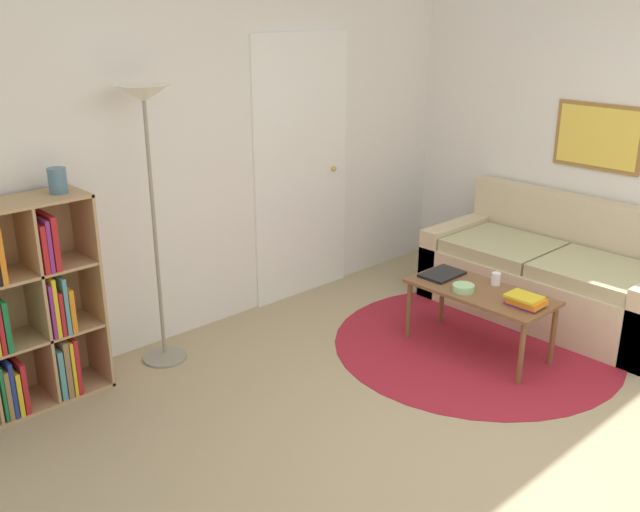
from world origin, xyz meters
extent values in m
plane|color=tan|center=(0.00, 0.00, 0.00)|extent=(14.00, 14.00, 0.00)
cube|color=silver|center=(0.00, 2.70, 1.30)|extent=(7.59, 0.05, 2.60)
cube|color=white|center=(0.75, 2.66, 1.03)|extent=(0.94, 0.02, 2.07)
sphere|color=tan|center=(1.08, 2.64, 0.99)|extent=(0.04, 0.04, 0.04)
cube|color=silver|center=(2.32, 1.34, 1.30)|extent=(0.05, 5.68, 2.60)
cube|color=olive|center=(2.28, 1.03, 1.32)|extent=(0.02, 0.69, 0.50)
cube|color=yellow|center=(2.27, 1.03, 1.32)|extent=(0.01, 0.63, 0.44)
cylinder|color=maroon|center=(1.00, 1.11, 0.00)|extent=(1.98, 1.98, 0.01)
cube|color=tan|center=(-1.14, 2.49, 0.62)|extent=(0.02, 0.34, 1.24)
cube|color=tan|center=(-1.65, 2.49, 0.01)|extent=(1.04, 0.34, 0.02)
cube|color=tan|center=(-1.48, 2.49, 0.62)|extent=(0.02, 0.32, 1.20)
cube|color=tan|center=(-1.65, 2.49, 0.42)|extent=(1.00, 0.32, 0.02)
cube|color=tan|center=(-1.65, 2.49, 0.82)|extent=(1.00, 0.32, 0.02)
cube|color=olive|center=(-1.76, 2.45, 0.17)|extent=(0.03, 0.26, 0.30)
cube|color=navy|center=(-1.74, 2.46, 0.19)|extent=(0.02, 0.27, 0.35)
cube|color=gold|center=(-1.70, 2.44, 0.15)|extent=(0.03, 0.24, 0.27)
cube|color=#B21E23|center=(-1.67, 2.45, 0.18)|extent=(0.03, 0.26, 0.32)
cube|color=teal|center=(-1.45, 2.45, 0.18)|extent=(0.03, 0.26, 0.32)
cube|color=olive|center=(-1.41, 2.45, 0.20)|extent=(0.03, 0.26, 0.36)
cube|color=gold|center=(-1.38, 2.43, 0.19)|extent=(0.02, 0.21, 0.35)
cube|color=#B21E23|center=(-1.35, 2.45, 0.20)|extent=(0.03, 0.26, 0.36)
cube|color=#196B38|center=(-1.71, 2.42, 0.58)|extent=(0.03, 0.20, 0.30)
cube|color=#7F287A|center=(-1.45, 2.45, 0.59)|extent=(0.02, 0.24, 0.33)
cube|color=gold|center=(-1.43, 2.42, 0.61)|extent=(0.02, 0.20, 0.36)
cube|color=#B21E23|center=(-1.40, 2.43, 0.56)|extent=(0.02, 0.22, 0.27)
cube|color=teal|center=(-1.37, 2.42, 0.60)|extent=(0.02, 0.19, 0.35)
cube|color=orange|center=(-1.34, 2.42, 0.56)|extent=(0.03, 0.20, 0.27)
cube|color=#B21E23|center=(-1.45, 2.44, 0.97)|extent=(0.03, 0.24, 0.28)
cube|color=#7F287A|center=(-1.42, 2.42, 0.98)|extent=(0.02, 0.20, 0.31)
cube|color=#B21E23|center=(-1.38, 2.44, 0.99)|extent=(0.03, 0.23, 0.32)
cylinder|color=gray|center=(-0.71, 2.42, 0.01)|extent=(0.29, 0.29, 0.01)
cylinder|color=gray|center=(-0.71, 2.42, 0.91)|extent=(0.02, 0.02, 1.71)
cone|color=white|center=(-0.71, 2.42, 1.76)|extent=(0.33, 0.33, 0.10)
cube|color=#CCB793|center=(1.83, 1.05, 0.21)|extent=(0.88, 1.85, 0.42)
cube|color=#CCB793|center=(2.19, 1.05, 0.43)|extent=(0.16, 1.85, 0.86)
cube|color=#CCB793|center=(1.83, 1.89, 0.28)|extent=(0.88, 0.16, 0.56)
cube|color=tan|center=(1.75, 0.66, 0.47)|extent=(0.68, 0.75, 0.10)
cube|color=tan|center=(1.75, 1.43, 0.47)|extent=(0.68, 0.75, 0.10)
cube|color=brown|center=(0.93, 1.06, 0.44)|extent=(0.46, 0.99, 0.02)
cylinder|color=brown|center=(0.74, 0.60, 0.21)|extent=(0.04, 0.04, 0.43)
cylinder|color=brown|center=(0.74, 1.51, 0.21)|extent=(0.04, 0.04, 0.43)
cylinder|color=brown|center=(1.12, 0.60, 0.21)|extent=(0.04, 0.04, 0.43)
cylinder|color=brown|center=(1.12, 1.51, 0.21)|extent=(0.04, 0.04, 0.43)
cube|color=black|center=(0.95, 1.40, 0.46)|extent=(0.31, 0.22, 0.02)
cylinder|color=#9ED193|center=(0.83, 1.13, 0.47)|extent=(0.15, 0.15, 0.05)
cube|color=#7F287A|center=(0.92, 0.72, 0.46)|extent=(0.16, 0.21, 0.01)
cube|color=orange|center=(0.92, 0.70, 0.48)|extent=(0.16, 0.21, 0.02)
cube|color=orange|center=(0.91, 0.71, 0.50)|extent=(0.16, 0.21, 0.02)
cube|color=gold|center=(0.90, 0.72, 0.51)|extent=(0.16, 0.21, 0.02)
cylinder|color=white|center=(1.08, 1.05, 0.49)|extent=(0.06, 0.06, 0.09)
cylinder|color=slate|center=(-1.26, 2.49, 1.31)|extent=(0.11, 0.11, 0.15)
camera|label=1|loc=(-2.88, -1.44, 2.28)|focal=40.00mm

